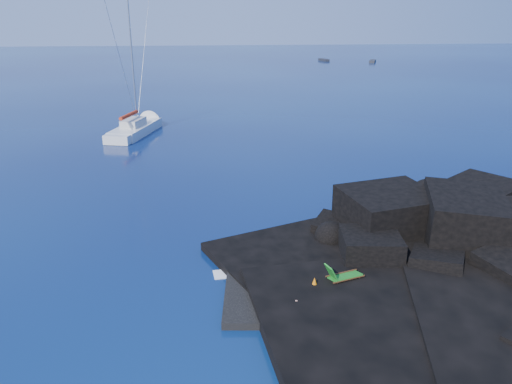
# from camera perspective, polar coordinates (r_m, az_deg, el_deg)

# --- Properties ---
(ground) EXTENTS (400.00, 400.00, 0.00)m
(ground) POSITION_cam_1_polar(r_m,az_deg,el_deg) (23.49, -4.08, -12.65)
(ground) COLOR #030330
(ground) RESTS_ON ground
(headland) EXTENTS (24.00, 24.00, 3.60)m
(headland) POSITION_cam_1_polar(r_m,az_deg,el_deg) (29.34, 22.17, -7.21)
(headland) COLOR black
(headland) RESTS_ON ground
(beach) EXTENTS (9.08, 6.86, 0.70)m
(beach) POSITION_cam_1_polar(r_m,az_deg,el_deg) (24.42, 6.70, -11.38)
(beach) COLOR black
(beach) RESTS_ON ground
(surf_foam) EXTENTS (10.00, 8.00, 0.06)m
(surf_foam) POSITION_cam_1_polar(r_m,az_deg,el_deg) (28.37, 5.74, -6.67)
(surf_foam) COLOR white
(surf_foam) RESTS_ON ground
(sailboat) EXTENTS (6.46, 14.02, 14.41)m
(sailboat) POSITION_cam_1_polar(r_m,az_deg,el_deg) (57.26, -13.52, 6.49)
(sailboat) COLOR silver
(sailboat) RESTS_ON ground
(deck_chair) EXTENTS (1.98, 1.32, 1.25)m
(deck_chair) POSITION_cam_1_polar(r_m,az_deg,el_deg) (24.41, 10.19, -8.95)
(deck_chair) COLOR #1B7A20
(deck_chair) RESTS_ON beach
(towel) EXTENTS (2.07, 1.06, 0.05)m
(towel) POSITION_cam_1_polar(r_m,az_deg,el_deg) (22.64, 3.40, -12.87)
(towel) COLOR white
(towel) RESTS_ON beach
(sunbather) EXTENTS (1.91, 0.56, 0.25)m
(sunbather) POSITION_cam_1_polar(r_m,az_deg,el_deg) (22.56, 3.41, -12.54)
(sunbather) COLOR tan
(sunbather) RESTS_ON towel
(marker_cone) EXTENTS (0.42, 0.42, 0.62)m
(marker_cone) POSITION_cam_1_polar(r_m,az_deg,el_deg) (23.86, 6.69, -10.33)
(marker_cone) COLOR orange
(marker_cone) RESTS_ON beach
(distant_boat_a) EXTENTS (2.41, 4.56, 0.58)m
(distant_boat_a) POSITION_cam_1_polar(r_m,az_deg,el_deg) (147.10, 7.76, 14.63)
(distant_boat_a) COLOR #242429
(distant_boat_a) RESTS_ON ground
(distant_boat_b) EXTENTS (3.22, 4.89, 0.63)m
(distant_boat_b) POSITION_cam_1_polar(r_m,az_deg,el_deg) (144.87, 13.17, 14.23)
(distant_boat_b) COLOR #242428
(distant_boat_b) RESTS_ON ground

